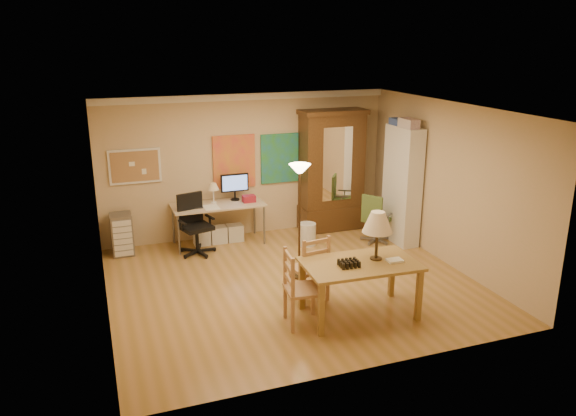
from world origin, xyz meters
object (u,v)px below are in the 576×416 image
object	(u,v)px
bookshelf	(402,186)
computer_desk	(220,219)
dining_table	(366,251)
office_chair_green	(375,229)
office_chair_black	(196,238)
armoire	(331,178)

from	to	relation	value
bookshelf	computer_desk	bearing A→B (deg)	161.67
dining_table	office_chair_green	size ratio (longest dim) A/B	1.70
office_chair_green	bookshelf	xyz separation A→B (m)	(0.45, -0.11, 0.83)
computer_desk	office_chair_green	size ratio (longest dim) A/B	1.79
office_chair_black	armoire	bearing A→B (deg)	9.33
office_chair_black	office_chair_green	distance (m)	3.30
office_chair_black	office_chair_green	size ratio (longest dim) A/B	1.14
dining_table	office_chair_green	distance (m)	2.96
bookshelf	office_chair_green	bearing A→B (deg)	166.54
dining_table	office_chair_black	distance (m)	3.56
dining_table	computer_desk	world-z (taller)	dining_table
office_chair_black	bookshelf	size ratio (longest dim) A/B	0.49
computer_desk	office_chair_green	world-z (taller)	computer_desk
computer_desk	bookshelf	world-z (taller)	bookshelf
office_chair_green	armoire	xyz separation A→B (m)	(-0.46, 1.03, 0.78)
office_chair_black	armoire	distance (m)	2.93
dining_table	armoire	world-z (taller)	armoire
office_chair_black	office_chair_green	xyz separation A→B (m)	(3.25, -0.57, -0.04)
office_chair_green	bookshelf	distance (m)	0.95
armoire	bookshelf	distance (m)	1.46
office_chair_black	office_chair_green	world-z (taller)	office_chair_black
dining_table	bookshelf	distance (m)	3.06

